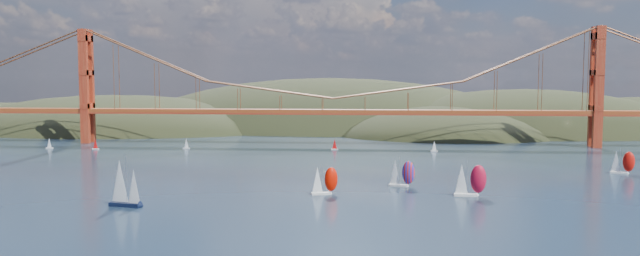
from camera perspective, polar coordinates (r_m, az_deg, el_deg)
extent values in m
plane|color=black|center=(119.00, -4.20, -11.20)|extent=(1200.00, 1200.00, 0.00)
ellipsoid|color=black|center=(407.39, -18.14, -1.61)|extent=(240.00, 140.00, 64.00)
ellipsoid|color=black|center=(416.87, 0.83, -2.00)|extent=(300.00, 180.00, 96.00)
ellipsoid|color=black|center=(396.59, 18.11, -2.08)|extent=(220.00, 140.00, 76.00)
ellipsoid|color=black|center=(357.86, 11.43, -1.88)|extent=(140.00, 110.00, 48.00)
ellipsoid|color=black|center=(474.83, -26.79, -0.58)|extent=(200.00, 140.00, 44.00)
cube|color=#933C17|center=(293.99, 1.21, 1.55)|extent=(440.00, 7.00, 1.60)
cube|color=maroon|center=(294.06, 1.21, 1.32)|extent=(440.00, 7.00, 0.80)
cube|color=maroon|center=(323.83, -20.54, 3.59)|extent=(4.00, 8.50, 55.00)
cube|color=maroon|center=(310.30, 23.96, 3.43)|extent=(4.00, 8.50, 55.00)
cube|color=black|center=(164.98, -17.35, -6.69)|extent=(8.66, 3.97, 1.00)
cylinder|color=#99999E|center=(163.59, -17.29, -4.46)|extent=(0.13, 0.13, 12.07)
cone|color=silver|center=(164.75, -17.84, -4.62)|extent=(5.52, 5.52, 10.62)
cone|color=silver|center=(162.76, -16.65, -5.14)|extent=(3.95, 3.95, 8.45)
cube|color=silver|center=(172.87, 0.08, -6.01)|extent=(5.48, 2.96, 0.63)
cylinder|color=#99999E|center=(172.17, 0.17, -4.61)|extent=(0.08, 0.08, 7.92)
cone|color=silver|center=(171.98, -0.23, -4.75)|extent=(3.69, 3.69, 6.97)
ellipsoid|color=red|center=(172.82, 1.02, -4.71)|extent=(4.21, 3.30, 6.65)
cube|color=white|center=(175.15, 13.15, -5.98)|extent=(6.18, 2.07, 0.73)
cylinder|color=#99999E|center=(174.33, 13.29, -4.39)|extent=(0.09, 0.09, 9.13)
cone|color=silver|center=(174.28, 12.82, -4.53)|extent=(3.61, 3.61, 8.04)
ellipsoid|color=#AD0C29|center=(174.70, 14.28, -4.54)|extent=(4.42, 2.93, 7.67)
cube|color=white|center=(231.70, 25.64, -3.71)|extent=(5.50, 2.94, 0.64)
cylinder|color=#99999E|center=(231.16, 25.74, -2.66)|extent=(0.08, 0.08, 7.95)
cone|color=silver|center=(231.12, 25.44, -2.75)|extent=(3.70, 3.70, 7.00)
ellipsoid|color=red|center=(231.43, 26.39, -2.78)|extent=(4.22, 3.30, 6.68)
cube|color=silver|center=(186.67, 7.17, -5.24)|extent=(5.64, 2.80, 0.65)
cylinder|color=#99999E|center=(185.90, 7.26, -3.90)|extent=(0.08, 0.08, 8.15)
cone|color=silver|center=(186.21, 6.88, -4.01)|extent=(3.69, 3.69, 7.17)
ellipsoid|color=red|center=(185.44, 8.09, -4.06)|extent=(4.27, 3.25, 6.85)
cube|color=silver|center=(305.88, -23.50, -1.68)|extent=(3.00, 1.00, 0.50)
cone|color=white|center=(305.64, -23.51, -1.25)|extent=(2.00, 2.00, 4.20)
cube|color=silver|center=(294.55, -19.84, -1.80)|extent=(3.00, 1.00, 0.50)
cone|color=red|center=(294.30, -19.85, -1.35)|extent=(2.00, 2.00, 4.20)
cube|color=silver|center=(285.47, -12.12, -1.83)|extent=(3.00, 1.00, 0.50)
cone|color=white|center=(285.22, -12.13, -1.36)|extent=(2.00, 2.00, 4.20)
cube|color=silver|center=(273.52, 10.40, -2.09)|extent=(3.00, 1.00, 0.50)
cone|color=white|center=(273.25, 10.41, -1.60)|extent=(2.00, 2.00, 4.20)
cube|color=silver|center=(275.62, 1.35, -1.96)|extent=(3.00, 1.00, 0.50)
cone|color=red|center=(275.35, 1.35, -1.47)|extent=(2.00, 2.00, 4.20)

